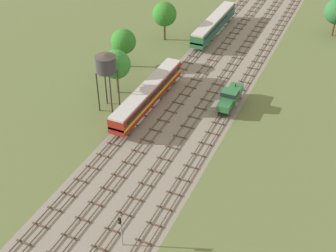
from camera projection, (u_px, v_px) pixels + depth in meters
name	position (u px, v px, depth m)	size (l,w,h in m)	color
ground_plane	(190.00, 105.00, 77.86)	(480.00, 480.00, 0.00)	#5B6B3D
ballast_bed	(190.00, 105.00, 77.86)	(16.84, 176.00, 0.01)	gray
track_far_left	(159.00, 93.00, 80.69)	(2.40, 126.00, 0.29)	#47382D
track_left	(181.00, 99.00, 79.25)	(2.40, 126.00, 0.29)	#47382D
track_centre_left	(204.00, 104.00, 77.81)	(2.40, 126.00, 0.29)	#47382D
track_centre	(227.00, 109.00, 76.36)	(2.40, 126.00, 0.29)	#47382D
passenger_coach_far_left_nearest	(148.00, 94.00, 75.90)	(2.96, 22.00, 3.80)	maroon
shunter_loco_centre_near	(230.00, 97.00, 76.21)	(2.74, 8.46, 3.10)	#286638
passenger_coach_far_left_mid	(214.00, 23.00, 100.86)	(2.96, 22.00, 3.80)	#286638
water_tower	(106.00, 64.00, 71.84)	(3.50, 3.50, 10.43)	#2D2826
signal_post_nearest	(121.00, 228.00, 50.93)	(0.28, 0.47, 4.77)	gray
lineside_tree_0	(165.00, 14.00, 96.52)	(5.29, 5.29, 8.62)	#4C331E
lineside_tree_2	(116.00, 64.00, 77.94)	(5.13, 5.13, 8.29)	#4C331E
lineside_tree_3	(124.00, 42.00, 86.49)	(4.92, 4.92, 7.85)	#4C331E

